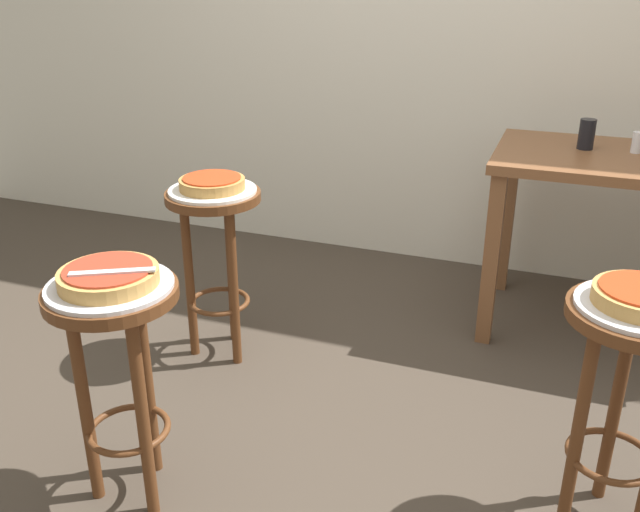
{
  "coord_description": "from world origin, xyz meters",
  "views": [
    {
      "loc": [
        0.64,
        -1.85,
        1.5
      ],
      "look_at": [
        -0.07,
        0.07,
        0.62
      ],
      "focal_mm": 39.19,
      "sensor_mm": 36.0,
      "label": 1
    }
  ],
  "objects_px": {
    "stool_foreground": "(118,349)",
    "stool_middle": "(628,372)",
    "stool_leftside": "(216,238)",
    "condiment_shaker": "(637,142)",
    "pizza_foreground": "(109,276)",
    "pizza_server_knife": "(112,272)",
    "serving_plate_foreground": "(110,286)",
    "dining_table": "(626,188)",
    "serving_plate_leftside": "(213,190)",
    "cup_far_edge": "(587,134)",
    "pizza_leftside": "(212,183)"
  },
  "relations": [
    {
      "from": "stool_leftside",
      "to": "stool_middle",
      "type": "bearing_deg",
      "value": -17.49
    },
    {
      "from": "dining_table",
      "to": "condiment_shaker",
      "type": "distance_m",
      "value": 0.18
    },
    {
      "from": "stool_foreground",
      "to": "pizza_foreground",
      "type": "distance_m",
      "value": 0.22
    },
    {
      "from": "stool_foreground",
      "to": "pizza_foreground",
      "type": "xyz_separation_m",
      "value": [
        0.0,
        -0.0,
        0.22
      ]
    },
    {
      "from": "stool_foreground",
      "to": "stool_leftside",
      "type": "xyz_separation_m",
      "value": [
        -0.14,
        0.83,
        0.0
      ]
    },
    {
      "from": "stool_leftside",
      "to": "pizza_server_knife",
      "type": "distance_m",
      "value": 0.9
    },
    {
      "from": "stool_foreground",
      "to": "pizza_foreground",
      "type": "relative_size",
      "value": 2.6
    },
    {
      "from": "stool_foreground",
      "to": "serving_plate_foreground",
      "type": "bearing_deg",
      "value": -90.0
    },
    {
      "from": "serving_plate_foreground",
      "to": "serving_plate_leftside",
      "type": "xyz_separation_m",
      "value": [
        -0.14,
        0.83,
        0.0
      ]
    },
    {
      "from": "stool_foreground",
      "to": "stool_middle",
      "type": "xyz_separation_m",
      "value": [
        1.32,
        0.37,
        0.0
      ]
    },
    {
      "from": "pizza_foreground",
      "to": "stool_leftside",
      "type": "xyz_separation_m",
      "value": [
        -0.14,
        0.83,
        -0.22
      ]
    },
    {
      "from": "pizza_foreground",
      "to": "stool_middle",
      "type": "xyz_separation_m",
      "value": [
        1.32,
        0.37,
        -0.22
      ]
    },
    {
      "from": "pizza_foreground",
      "to": "stool_leftside",
      "type": "distance_m",
      "value": 0.87
    },
    {
      "from": "pizza_foreground",
      "to": "condiment_shaker",
      "type": "xyz_separation_m",
      "value": [
        1.34,
        1.63,
        0.1
      ]
    },
    {
      "from": "stool_leftside",
      "to": "pizza_server_knife",
      "type": "relative_size",
      "value": 3.13
    },
    {
      "from": "pizza_server_knife",
      "to": "pizza_foreground",
      "type": "bearing_deg",
      "value": 117.47
    },
    {
      "from": "serving_plate_leftside",
      "to": "dining_table",
      "type": "distance_m",
      "value": 1.64
    },
    {
      "from": "pizza_leftside",
      "to": "serving_plate_foreground",
      "type": "bearing_deg",
      "value": -80.3
    },
    {
      "from": "stool_middle",
      "to": "pizza_leftside",
      "type": "height_order",
      "value": "pizza_leftside"
    },
    {
      "from": "pizza_leftside",
      "to": "condiment_shaker",
      "type": "height_order",
      "value": "condiment_shaker"
    },
    {
      "from": "cup_far_edge",
      "to": "condiment_shaker",
      "type": "relative_size",
      "value": 1.44
    },
    {
      "from": "pizza_foreground",
      "to": "pizza_server_knife",
      "type": "relative_size",
      "value": 1.2
    },
    {
      "from": "pizza_foreground",
      "to": "pizza_leftside",
      "type": "height_order",
      "value": "same"
    },
    {
      "from": "serving_plate_foreground",
      "to": "dining_table",
      "type": "distance_m",
      "value": 2.05
    },
    {
      "from": "cup_far_edge",
      "to": "condiment_shaker",
      "type": "xyz_separation_m",
      "value": [
        0.19,
        0.01,
        -0.02
      ]
    },
    {
      "from": "stool_leftside",
      "to": "dining_table",
      "type": "bearing_deg",
      "value": 26.77
    },
    {
      "from": "serving_plate_foreground",
      "to": "stool_leftside",
      "type": "xyz_separation_m",
      "value": [
        -0.14,
        0.83,
        -0.19
      ]
    },
    {
      "from": "stool_middle",
      "to": "serving_plate_leftside",
      "type": "height_order",
      "value": "serving_plate_leftside"
    },
    {
      "from": "pizza_foreground",
      "to": "pizza_leftside",
      "type": "xyz_separation_m",
      "value": [
        -0.14,
        0.83,
        -0.0
      ]
    },
    {
      "from": "stool_leftside",
      "to": "cup_far_edge",
      "type": "relative_size",
      "value": 5.64
    },
    {
      "from": "serving_plate_foreground",
      "to": "cup_far_edge",
      "type": "height_order",
      "value": "cup_far_edge"
    },
    {
      "from": "stool_leftside",
      "to": "condiment_shaker",
      "type": "distance_m",
      "value": 1.71
    },
    {
      "from": "serving_plate_leftside",
      "to": "pizza_leftside",
      "type": "height_order",
      "value": "pizza_leftside"
    },
    {
      "from": "pizza_foreground",
      "to": "serving_plate_leftside",
      "type": "xyz_separation_m",
      "value": [
        -0.14,
        0.83,
        -0.03
      ]
    },
    {
      "from": "stool_leftside",
      "to": "pizza_leftside",
      "type": "distance_m",
      "value": 0.22
    },
    {
      "from": "pizza_server_knife",
      "to": "condiment_shaker",
      "type": "bearing_deg",
      "value": 22.76
    },
    {
      "from": "dining_table",
      "to": "cup_far_edge",
      "type": "distance_m",
      "value": 0.27
    },
    {
      "from": "stool_middle",
      "to": "stool_leftside",
      "type": "bearing_deg",
      "value": 162.51
    },
    {
      "from": "cup_far_edge",
      "to": "condiment_shaker",
      "type": "bearing_deg",
      "value": 1.56
    },
    {
      "from": "stool_leftside",
      "to": "serving_plate_leftside",
      "type": "xyz_separation_m",
      "value": [
        0.0,
        0.0,
        0.19
      ]
    },
    {
      "from": "cup_far_edge",
      "to": "pizza_foreground",
      "type": "bearing_deg",
      "value": -125.2
    },
    {
      "from": "stool_foreground",
      "to": "condiment_shaker",
      "type": "xyz_separation_m",
      "value": [
        1.34,
        1.63,
        0.32
      ]
    },
    {
      "from": "serving_plate_foreground",
      "to": "stool_middle",
      "type": "relative_size",
      "value": 0.49
    },
    {
      "from": "stool_leftside",
      "to": "condiment_shaker",
      "type": "height_order",
      "value": "condiment_shaker"
    },
    {
      "from": "stool_leftside",
      "to": "cup_far_edge",
      "type": "xyz_separation_m",
      "value": [
        1.29,
        0.8,
        0.34
      ]
    },
    {
      "from": "serving_plate_foreground",
      "to": "pizza_server_knife",
      "type": "distance_m",
      "value": 0.07
    },
    {
      "from": "pizza_foreground",
      "to": "stool_middle",
      "type": "height_order",
      "value": "pizza_foreground"
    },
    {
      "from": "pizza_foreground",
      "to": "condiment_shaker",
      "type": "relative_size",
      "value": 3.14
    },
    {
      "from": "serving_plate_leftside",
      "to": "pizza_server_knife",
      "type": "relative_size",
      "value": 1.5
    },
    {
      "from": "serving_plate_leftside",
      "to": "stool_leftside",
      "type": "bearing_deg",
      "value": -90.0
    }
  ]
}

